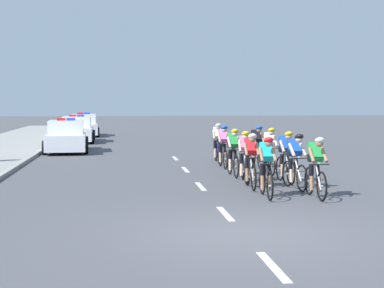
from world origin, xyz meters
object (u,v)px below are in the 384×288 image
at_px(cyclist_seventh, 233,152).
at_px(cyclist_ninth, 223,146).
at_px(cyclist_eighth, 270,150).
at_px(cyclist_eleventh, 217,142).
at_px(police_car_third, 84,126).
at_px(cyclist_tenth, 257,146).
at_px(cyclist_lead, 266,166).
at_px(cyclist_second, 316,167).
at_px(cyclist_third, 251,160).
at_px(cyclist_fifth, 245,156).
at_px(police_car_nearest, 66,137).
at_px(police_car_second, 77,130).
at_px(cyclist_sixth, 286,156).
at_px(cyclist_fourth, 295,160).

relative_size(cyclist_seventh, cyclist_ninth, 1.00).
bearing_deg(cyclist_eighth, cyclist_eleventh, 106.87).
bearing_deg(police_car_third, cyclist_ninth, -72.45).
relative_size(cyclist_tenth, cyclist_eleventh, 1.00).
distance_m(cyclist_lead, cyclist_eighth, 4.75).
relative_size(cyclist_tenth, police_car_third, 0.38).
bearing_deg(cyclist_tenth, cyclist_eighth, -87.68).
height_order(cyclist_second, police_car_third, police_car_third).
distance_m(cyclist_third, cyclist_fifth, 1.20).
height_order(cyclist_seventh, cyclist_eleventh, same).
bearing_deg(police_car_nearest, cyclist_lead, -65.88).
distance_m(cyclist_seventh, police_car_second, 17.16).
distance_m(cyclist_eleventh, police_car_second, 13.43).
height_order(cyclist_lead, cyclist_tenth, same).
distance_m(police_car_second, police_car_third, 5.79).
bearing_deg(cyclist_second, cyclist_eleventh, 97.12).
xyz_separation_m(cyclist_ninth, police_car_nearest, (-6.17, 7.24, -0.11)).
bearing_deg(police_car_third, cyclist_sixth, -72.67).
bearing_deg(cyclist_ninth, cyclist_fifth, -89.92).
relative_size(cyclist_third, cyclist_fourth, 1.00).
relative_size(police_car_nearest, police_car_third, 0.99).
xyz_separation_m(cyclist_sixth, police_car_nearest, (-7.33, 11.25, -0.11)).
xyz_separation_m(cyclist_third, cyclist_ninth, (0.08, 4.93, 0.00)).
bearing_deg(cyclist_ninth, cyclist_second, -80.14).
distance_m(cyclist_lead, police_car_third, 26.69).
bearing_deg(police_car_nearest, cyclist_ninth, -49.59).
bearing_deg(cyclist_seventh, cyclist_second, -74.14).
xyz_separation_m(cyclist_sixth, cyclist_tenth, (-0.00, 3.70, 0.00)).
bearing_deg(police_car_second, cyclist_eighth, -64.64).
relative_size(cyclist_lead, cyclist_seventh, 1.00).
xyz_separation_m(cyclist_fourth, police_car_nearest, (-7.24, 12.48, -0.11)).
distance_m(cyclist_third, cyclist_fourth, 1.20).
bearing_deg(cyclist_tenth, cyclist_lead, -100.89).
distance_m(cyclist_ninth, police_car_third, 20.45).
xyz_separation_m(cyclist_second, cyclist_fourth, (-0.09, 1.47, 0.00)).
relative_size(cyclist_fourth, police_car_third, 0.38).
bearing_deg(cyclist_tenth, cyclist_third, -105.04).
bearing_deg(cyclist_fourth, cyclist_second, -86.60).
bearing_deg(cyclist_eighth, cyclist_sixth, -91.62).
xyz_separation_m(cyclist_eleventh, police_car_nearest, (-6.27, 5.42, -0.11)).
distance_m(cyclist_second, cyclist_fourth, 1.47).
distance_m(cyclist_fifth, police_car_nearest, 12.59).
bearing_deg(cyclist_tenth, cyclist_second, -89.98).
xyz_separation_m(cyclist_second, cyclist_eighth, (0.06, 4.81, 0.00)).
height_order(cyclist_lead, police_car_nearest, police_car_nearest).
bearing_deg(police_car_second, police_car_nearest, -90.00).
height_order(cyclist_second, cyclist_ninth, same).
bearing_deg(police_car_third, cyclist_fourth, -73.67).
relative_size(cyclist_sixth, cyclist_seventh, 1.00).
bearing_deg(police_car_third, police_car_nearest, -90.00).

